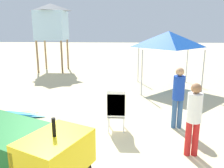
{
  "coord_description": "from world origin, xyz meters",
  "views": [
    {
      "loc": [
        0.8,
        -4.27,
        2.84
      ],
      "look_at": [
        0.45,
        2.45,
        1.18
      ],
      "focal_mm": 37.05,
      "sensor_mm": 36.0,
      "label": 1
    }
  ],
  "objects_px": {
    "stacked_plastic_chairs": "(116,107)",
    "lifeguard_tower": "(51,22)",
    "popup_canopy": "(168,39)",
    "utility_cart": "(21,148)",
    "lifeguard_near_center": "(178,94)",
    "lifeguard_near_left": "(194,115)",
    "surfboard_pile": "(6,114)"
  },
  "relations": [
    {
      "from": "utility_cart",
      "to": "popup_canopy",
      "type": "xyz_separation_m",
      "value": [
        3.81,
        7.3,
        1.52
      ]
    },
    {
      "from": "lifeguard_near_left",
      "to": "lifeguard_tower",
      "type": "xyz_separation_m",
      "value": [
        -6.21,
        10.22,
        2.2
      ]
    },
    {
      "from": "utility_cart",
      "to": "lifeguard_tower",
      "type": "relative_size",
      "value": 0.66
    },
    {
      "from": "surfboard_pile",
      "to": "lifeguard_near_center",
      "type": "bearing_deg",
      "value": -5.45
    },
    {
      "from": "popup_canopy",
      "to": "lifeguard_tower",
      "type": "height_order",
      "value": "lifeguard_tower"
    },
    {
      "from": "utility_cart",
      "to": "lifeguard_tower",
      "type": "distance_m",
      "value": 12.07
    },
    {
      "from": "stacked_plastic_chairs",
      "to": "popup_canopy",
      "type": "height_order",
      "value": "popup_canopy"
    },
    {
      "from": "surfboard_pile",
      "to": "lifeguard_tower",
      "type": "distance_m",
      "value": 8.83
    },
    {
      "from": "stacked_plastic_chairs",
      "to": "lifeguard_near_left",
      "type": "bearing_deg",
      "value": -33.98
    },
    {
      "from": "stacked_plastic_chairs",
      "to": "lifeguard_near_center",
      "type": "bearing_deg",
      "value": 10.05
    },
    {
      "from": "stacked_plastic_chairs",
      "to": "lifeguard_tower",
      "type": "xyz_separation_m",
      "value": [
        -4.47,
        9.05,
        2.47
      ]
    },
    {
      "from": "popup_canopy",
      "to": "lifeguard_tower",
      "type": "xyz_separation_m",
      "value": [
        -6.7,
        4.18,
        0.87
      ]
    },
    {
      "from": "stacked_plastic_chairs",
      "to": "lifeguard_tower",
      "type": "bearing_deg",
      "value": 116.31
    },
    {
      "from": "lifeguard_near_center",
      "to": "lifeguard_near_left",
      "type": "bearing_deg",
      "value": -89.77
    },
    {
      "from": "utility_cart",
      "to": "lifeguard_near_center",
      "type": "distance_m",
      "value": 4.31
    },
    {
      "from": "lifeguard_near_center",
      "to": "lifeguard_tower",
      "type": "relative_size",
      "value": 0.41
    },
    {
      "from": "surfboard_pile",
      "to": "popup_canopy",
      "type": "bearing_deg",
      "value": 34.99
    },
    {
      "from": "stacked_plastic_chairs",
      "to": "lifeguard_near_center",
      "type": "height_order",
      "value": "lifeguard_near_center"
    },
    {
      "from": "popup_canopy",
      "to": "lifeguard_tower",
      "type": "distance_m",
      "value": 7.94
    },
    {
      "from": "utility_cart",
      "to": "lifeguard_tower",
      "type": "bearing_deg",
      "value": 104.1
    },
    {
      "from": "utility_cart",
      "to": "stacked_plastic_chairs",
      "type": "relative_size",
      "value": 2.34
    },
    {
      "from": "lifeguard_near_left",
      "to": "popup_canopy",
      "type": "xyz_separation_m",
      "value": [
        0.48,
        6.04,
        1.33
      ]
    },
    {
      "from": "popup_canopy",
      "to": "utility_cart",
      "type": "bearing_deg",
      "value": -117.59
    },
    {
      "from": "utility_cart",
      "to": "lifeguard_near_left",
      "type": "distance_m",
      "value": 3.56
    },
    {
      "from": "lifeguard_near_center",
      "to": "stacked_plastic_chairs",
      "type": "bearing_deg",
      "value": -169.95
    },
    {
      "from": "lifeguard_near_left",
      "to": "surfboard_pile",
      "type": "bearing_deg",
      "value": 159.5
    },
    {
      "from": "utility_cart",
      "to": "lifeguard_near_center",
      "type": "relative_size",
      "value": 1.59
    },
    {
      "from": "stacked_plastic_chairs",
      "to": "lifeguard_near_left",
      "type": "distance_m",
      "value": 2.11
    },
    {
      "from": "surfboard_pile",
      "to": "lifeguard_near_left",
      "type": "distance_m",
      "value": 5.73
    },
    {
      "from": "utility_cart",
      "to": "popup_canopy",
      "type": "bearing_deg",
      "value": 62.41
    },
    {
      "from": "utility_cart",
      "to": "surfboard_pile",
      "type": "relative_size",
      "value": 1.1
    },
    {
      "from": "lifeguard_tower",
      "to": "popup_canopy",
      "type": "bearing_deg",
      "value": -31.99
    }
  ]
}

